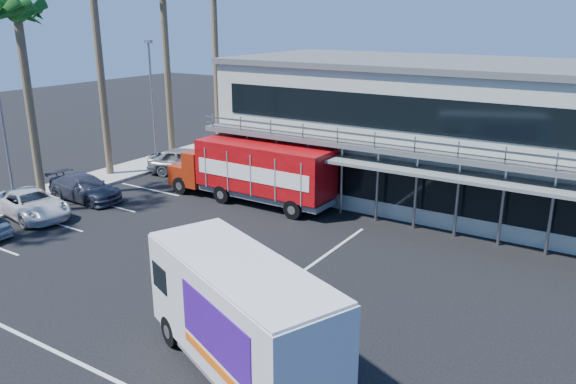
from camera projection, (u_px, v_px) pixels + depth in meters
The scene contains 11 objects.
ground at pixel (220, 285), 20.69m from camera, with size 120.00×120.00×0.00m, color black.
building at pixel (437, 130), 30.10m from camera, with size 22.40×12.00×7.30m.
curb_strip at pixel (86, 182), 33.18m from camera, with size 3.00×32.00×0.16m, color #A5A399.
palm_c at pixel (18, 22), 27.99m from camera, with size 2.80×2.80×10.75m.
light_pole_near at pixel (3, 123), 27.42m from camera, with size 0.50×0.25×8.09m.
light_pole_far at pixel (152, 99), 35.48m from camera, with size 0.50×0.25×8.09m.
red_truck at pixel (254, 170), 29.34m from camera, with size 9.68×2.47×3.25m.
white_van at pixel (241, 316), 15.04m from camera, with size 7.21×4.85×3.34m.
parked_car_c at pixel (31, 204), 27.53m from camera, with size 2.24×4.85×1.35m, color silver.
parked_car_d at pixel (85, 188), 30.11m from camera, with size 1.87×4.61×1.34m, color #313542.
parked_car_e at pixel (188, 161), 34.89m from camera, with size 2.01×4.99×1.70m, color slate.
Camera 1 is at (12.16, -14.46, 9.45)m, focal length 35.00 mm.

